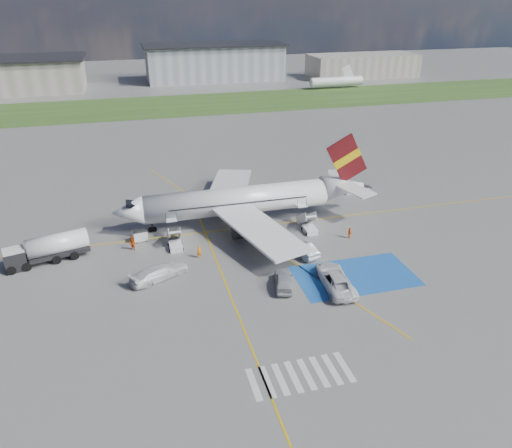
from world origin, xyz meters
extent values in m
plane|color=#60605E|center=(0.00, 0.00, 0.00)|extent=(400.00, 400.00, 0.00)
cube|color=#2D4C1E|center=(0.00, 95.00, 0.01)|extent=(400.00, 30.00, 0.01)
cube|color=gold|center=(0.00, 12.00, 0.01)|extent=(120.00, 0.20, 0.01)
cube|color=gold|center=(-5.00, -10.00, 0.01)|extent=(0.20, 60.00, 0.01)
cube|color=gold|center=(0.00, 12.00, 0.01)|extent=(20.71, 56.45, 0.01)
cube|color=#1B54A6|center=(10.00, -4.00, 0.01)|extent=(14.00, 8.00, 0.01)
cube|color=silver|center=(-6.00, -18.00, 0.01)|extent=(0.60, 4.00, 0.01)
cube|color=silver|center=(-4.80, -18.00, 0.01)|extent=(0.60, 4.00, 0.01)
cube|color=silver|center=(-3.60, -18.00, 0.01)|extent=(0.60, 4.00, 0.01)
cube|color=silver|center=(-2.40, -18.00, 0.01)|extent=(0.60, 4.00, 0.01)
cube|color=silver|center=(-1.20, -18.00, 0.01)|extent=(0.60, 4.00, 0.01)
cube|color=silver|center=(0.00, -18.00, 0.01)|extent=(0.60, 4.00, 0.01)
cube|color=silver|center=(1.20, -18.00, 0.01)|extent=(0.60, 4.00, 0.01)
cube|color=silver|center=(2.40, -18.00, 0.01)|extent=(0.60, 4.00, 0.01)
cube|color=gray|center=(20.00, 135.00, 6.00)|extent=(48.00, 18.00, 12.00)
cube|color=gray|center=(75.00, 128.00, 4.00)|extent=(40.00, 16.00, 8.00)
cylinder|color=silver|center=(0.00, 14.00, 3.40)|extent=(26.00, 3.90, 3.90)
cone|color=silver|center=(-15.00, 14.00, 3.40)|extent=(4.00, 3.90, 3.90)
cube|color=black|center=(-14.40, 14.00, 4.45)|extent=(1.67, 1.90, 0.82)
cone|color=silver|center=(16.20, 14.00, 3.80)|extent=(6.50, 3.90, 3.90)
cube|color=silver|center=(1.00, 5.50, 2.80)|extent=(9.86, 15.95, 1.40)
cube|color=silver|center=(1.00, 22.50, 2.80)|extent=(9.86, 15.95, 1.40)
cylinder|color=#38383A|center=(0.00, 8.40, 1.40)|extent=(3.40, 2.10, 2.10)
cylinder|color=#38383A|center=(0.00, 19.60, 1.40)|extent=(3.40, 2.10, 2.10)
cube|color=#4E0D10|center=(16.50, 14.00, 8.20)|extent=(6.62, 0.30, 7.45)
cube|color=gold|center=(16.50, 14.00, 8.20)|extent=(4.36, 0.40, 3.08)
cube|color=silver|center=(16.80, 10.80, 4.50)|extent=(4.73, 5.95, 0.49)
cube|color=silver|center=(16.80, 17.20, 4.50)|extent=(4.73, 5.95, 0.49)
cube|color=black|center=(0.00, 12.04, 3.75)|extent=(19.50, 0.04, 0.18)
cube|color=black|center=(0.00, 15.96, 3.75)|extent=(19.50, 0.04, 0.18)
cube|color=silver|center=(-9.50, 9.85, 1.45)|extent=(1.40, 3.73, 2.32)
cube|color=silver|center=(-9.50, 11.75, 2.50)|extent=(1.40, 1.00, 0.12)
cylinder|color=black|center=(-10.20, 11.75, 3.05)|extent=(0.06, 0.06, 1.10)
cylinder|color=black|center=(-8.80, 11.75, 3.05)|extent=(0.06, 0.06, 1.10)
cube|color=silver|center=(-9.50, 8.25, 0.35)|extent=(1.60, 2.40, 0.70)
cube|color=silver|center=(9.00, 9.85, 1.45)|extent=(1.40, 3.73, 2.32)
cube|color=silver|center=(9.00, 11.75, 2.50)|extent=(1.40, 1.00, 0.12)
cylinder|color=black|center=(8.30, 11.75, 3.05)|extent=(0.06, 0.06, 1.10)
cylinder|color=black|center=(9.70, 11.75, 3.05)|extent=(0.06, 0.06, 1.10)
cube|color=silver|center=(9.00, 8.25, 0.35)|extent=(1.60, 2.40, 0.70)
cube|color=black|center=(-28.63, 8.18, 1.22)|extent=(2.99, 2.99, 2.44)
cylinder|color=silver|center=(-23.81, 9.46, 2.12)|extent=(7.60, 4.21, 2.44)
cube|color=black|center=(-23.81, 9.46, 0.90)|extent=(7.60, 4.21, 0.53)
cube|color=silver|center=(-13.78, 11.67, 0.77)|extent=(1.98, 1.39, 1.28)
cube|color=black|center=(-13.78, 11.67, 1.46)|extent=(1.88, 1.28, 0.11)
cube|color=silver|center=(21.27, 20.25, 0.42)|extent=(5.10, 2.00, 0.83)
cube|color=black|center=(22.52, 20.17, 1.15)|extent=(3.34, 1.47, 0.93)
imported|color=#A7AAAE|center=(1.17, -4.05, 0.86)|extent=(3.24, 5.38, 1.71)
imported|color=#A9AAB0|center=(5.81, 2.48, 0.84)|extent=(3.17, 5.39, 1.68)
imported|color=white|center=(6.87, -5.40, 1.18)|extent=(3.42, 6.50, 2.36)
imported|color=silver|center=(-12.17, 1.45, 1.07)|extent=(5.87, 4.42, 2.14)
imported|color=orange|center=(-6.91, 5.13, 0.81)|extent=(0.66, 0.50, 1.61)
imported|color=#E0520B|center=(-14.85, 9.34, 0.92)|extent=(1.14, 1.12, 1.85)
imported|color=orange|center=(13.51, 5.21, 0.78)|extent=(0.38, 0.91, 1.55)
camera|label=1|loc=(-14.29, -49.46, 30.71)|focal=35.00mm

